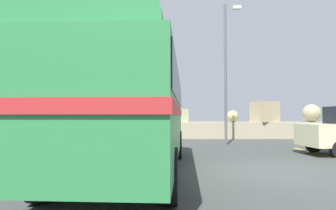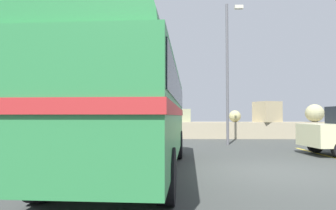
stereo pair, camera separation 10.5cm
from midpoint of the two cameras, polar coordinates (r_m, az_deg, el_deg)
name	(u,v)px [view 2 (the right image)]	position (r m, az deg, el deg)	size (l,w,h in m)	color
ground	(272,172)	(8.37, 20.21, -12.36)	(32.00, 26.00, 0.02)	#383C39
breakwater	(213,127)	(19.76, 9.11, -4.27)	(31.36, 2.12, 2.47)	tan
vintage_coach	(133,95)	(7.63, -6.62, 1.90)	(2.95, 8.72, 3.70)	black
lamp_post	(229,66)	(15.45, 12.08, 7.53)	(0.96, 0.37, 7.36)	#5B5B60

